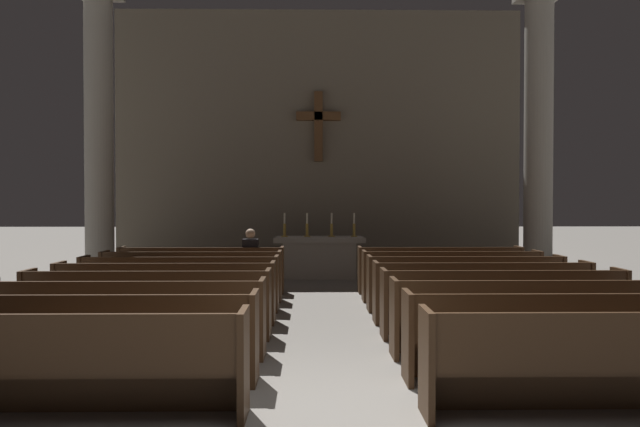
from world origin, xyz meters
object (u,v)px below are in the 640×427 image
(pew_right_row_3, at_px, (530,317))
(candlestick_outer_left, at_px, (285,229))
(lone_worshipper, at_px, (251,259))
(candlestick_outer_right, at_px, (354,229))
(pew_left_row_6, at_px, (180,284))
(column_right_second, at_px, (538,141))
(pew_left_row_7, at_px, (192,276))
(pew_left_row_3, at_px, (125,319))
(pew_right_row_7, at_px, (451,276))
(pew_left_row_1, at_px, (52,365))
(pew_left_row_5, at_px, (166,293))
(pew_right_row_1, at_px, (614,363))
(altar, at_px, (319,256))
(pew_left_row_2, at_px, (95,338))
(candlestick_inner_left, at_px, (307,229))
(pew_right_row_8, at_px, (440,270))
(column_left_second, at_px, (99,141))
(pew_right_row_2, at_px, (565,336))
(pew_left_row_4, at_px, (148,304))
(pew_right_row_4, at_px, (503,303))
(pew_right_row_6, at_px, (465,283))
(pew_right_row_5, at_px, (482,292))
(candlestick_inner_right, at_px, (332,229))
(pew_left_row_8, at_px, (202,270))

(pew_right_row_3, height_order, candlestick_outer_left, candlestick_outer_left)
(lone_worshipper, bearing_deg, candlestick_outer_right, 47.05)
(pew_left_row_6, relative_size, column_right_second, 0.50)
(pew_left_row_7, relative_size, candlestick_outer_left, 5.74)
(pew_left_row_3, height_order, pew_right_row_7, same)
(pew_left_row_1, distance_m, pew_left_row_5, 4.18)
(pew_right_row_1, distance_m, altar, 10.11)
(pew_left_row_2, relative_size, pew_left_row_6, 1.00)
(pew_left_row_5, height_order, column_right_second, column_right_second)
(candlestick_outer_right, bearing_deg, candlestick_inner_left, 180.00)
(pew_right_row_3, xyz_separation_m, pew_right_row_8, (0.00, 5.23, 0.00))
(column_left_second, bearing_deg, altar, 11.15)
(pew_left_row_2, distance_m, column_right_second, 11.12)
(candlestick_inner_left, bearing_deg, pew_right_row_8, -42.39)
(pew_right_row_3, relative_size, altar, 1.52)
(pew_left_row_3, bearing_deg, pew_left_row_7, 90.00)
(pew_right_row_2, height_order, altar, altar)
(pew_left_row_2, distance_m, lone_worshipper, 6.39)
(pew_left_row_4, distance_m, column_right_second, 9.77)
(pew_left_row_3, relative_size, pew_right_row_4, 1.00)
(pew_left_row_2, relative_size, pew_right_row_2, 1.00)
(column_right_second, bearing_deg, pew_right_row_6, -125.59)
(column_right_second, distance_m, candlestick_outer_right, 4.74)
(pew_right_row_2, relative_size, pew_right_row_3, 1.00)
(candlestick_outer_left, bearing_deg, pew_left_row_4, -103.34)
(pew_right_row_8, bearing_deg, candlestick_outer_right, 122.40)
(pew_left_row_4, relative_size, pew_right_row_7, 1.00)
(pew_right_row_5, relative_size, pew_right_row_6, 1.00)
(pew_left_row_2, relative_size, pew_right_row_3, 1.00)
(pew_left_row_4, height_order, pew_right_row_4, same)
(pew_left_row_1, distance_m, column_right_second, 11.87)
(pew_left_row_5, height_order, candlestick_inner_right, candlestick_inner_right)
(pew_left_row_8, relative_size, pew_right_row_2, 1.00)
(pew_right_row_8, height_order, candlestick_inner_left, candlestick_inner_left)
(pew_right_row_6, relative_size, candlestick_inner_right, 5.74)
(pew_right_row_3, height_order, altar, altar)
(pew_left_row_2, distance_m, column_left_second, 8.65)
(pew_right_row_3, distance_m, lone_worshipper, 6.54)
(candlestick_outer_left, distance_m, candlestick_outer_right, 1.70)
(pew_right_row_6, bearing_deg, pew_left_row_2, -139.32)
(pew_left_row_7, xyz_separation_m, pew_right_row_8, (4.87, 1.05, 0.00))
(pew_right_row_6, bearing_deg, pew_right_row_5, -90.00)
(pew_right_row_4, xyz_separation_m, candlestick_inner_left, (-2.73, 6.68, 0.71))
(pew_left_row_1, bearing_deg, candlestick_inner_right, 74.44)
(pew_right_row_4, bearing_deg, candlestick_outer_right, 103.34)
(pew_right_row_1, distance_m, pew_right_row_3, 2.09)
(pew_left_row_3, bearing_deg, pew_right_row_4, 12.13)
(pew_right_row_4, bearing_deg, altar, 110.02)
(pew_left_row_6, bearing_deg, pew_left_row_5, -90.00)
(pew_left_row_3, relative_size, pew_right_row_1, 1.00)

